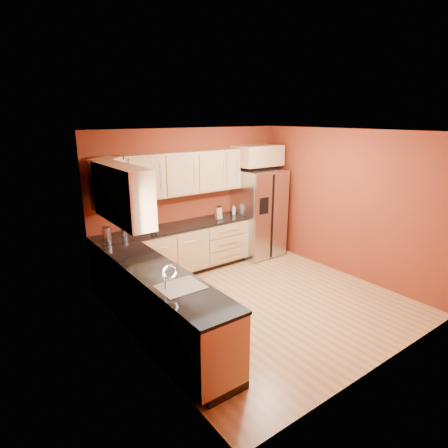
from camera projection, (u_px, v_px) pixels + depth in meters
The scene contains 23 objects.
floor at pixel (260, 301), 5.88m from camera, with size 4.00×4.00×0.00m, color #A57A3F.
ceiling at pixel (265, 131), 5.15m from camera, with size 4.00×4.00×0.00m, color silver.
wall_back at pixel (192, 199), 7.07m from camera, with size 4.00×0.04×2.60m, color maroon.
wall_front at pixel (389, 263), 3.97m from camera, with size 4.00×0.04×2.60m, color maroon.
wall_left at pixel (135, 249), 4.38m from camera, with size 0.04×4.00×2.60m, color maroon.
wall_right at pixel (347, 204), 6.65m from camera, with size 0.04×4.00×2.60m, color maroon.
base_cabinets_back at pixel (176, 252), 6.76m from camera, with size 2.90×0.60×0.88m, color tan.
base_cabinets_left at pixel (162, 308), 4.79m from camera, with size 0.60×2.80×0.88m, color tan.
countertop_back at pixel (175, 228), 6.63m from camera, with size 2.90×0.62×0.04m, color black.
countertop_left at pixel (161, 274), 4.67m from camera, with size 0.62×2.80×0.04m, color black.
upper_cabinets_back at pixel (184, 173), 6.65m from camera, with size 2.30×0.33×0.75m, color tan.
upper_cabinets_left at pixel (122, 194), 4.89m from camera, with size 0.33×1.35×0.75m, color tan.
corner_upper_cabinet at pixel (109, 182), 5.72m from camera, with size 0.62×0.33×0.75m, color tan.
over_fridge_cabinet at pixel (257, 155), 7.39m from camera, with size 0.92×0.60×0.40m, color tan.
refrigerator at pixel (258, 213), 7.66m from camera, with size 0.90×0.75×1.78m, color #B0B0B5.
window at pixel (155, 240), 3.94m from camera, with size 0.03×0.90×1.00m, color white.
sink_faucet at pixel (180, 275), 4.24m from camera, with size 0.50×0.42×0.30m, color silver, non-canonical shape.
canister_left at pixel (107, 234), 5.87m from camera, with size 0.13×0.13×0.21m, color #B0B0B5.
canister_right at pixel (124, 230), 6.12m from camera, with size 0.11×0.11×0.18m, color #B0B0B5.
wine_bottle_a at pixel (154, 223), 6.29m from camera, with size 0.07×0.07×0.31m, color black, non-canonical shape.
wine_bottle_b at pixel (152, 221), 6.30m from camera, with size 0.08×0.08×0.35m, color black, non-canonical shape.
knife_block at pixel (218, 214), 7.07m from camera, with size 0.11×0.10×0.21m, color #A67C50.
soap_dispenser at pixel (234, 210), 7.40m from camera, with size 0.06×0.06×0.19m, color silver.
Camera 1 is at (-3.60, -3.94, 2.81)m, focal length 30.00 mm.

